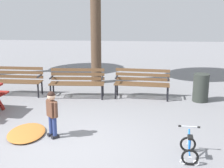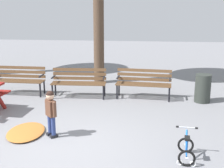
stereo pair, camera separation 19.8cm
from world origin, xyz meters
name	(u,v)px [view 1 (the left image)]	position (x,y,z in m)	size (l,w,h in m)	color
ground	(63,147)	(0.00, 0.00, 0.00)	(36.00, 36.00, 0.00)	gray
park_bench_far_left	(16,78)	(-2.24, 3.46, 0.51)	(1.61, 0.48, 0.85)	brown
park_bench_left	(77,80)	(-0.34, 3.36, 0.51)	(1.62, 0.53, 0.85)	brown
park_bench_right	(142,81)	(1.57, 3.44, 0.51)	(1.63, 0.58, 0.85)	brown
child_standing	(52,111)	(-0.31, 0.47, 0.58)	(0.29, 0.29, 0.99)	navy
kids_bicycle	(189,148)	(2.37, -0.24, 0.20)	(0.40, 0.58, 0.54)	black
leaf_pile	(27,133)	(-0.91, 0.55, 0.04)	(1.12, 0.78, 0.07)	#B26B2D
trash_bin	(201,88)	(3.23, 3.25, 0.40)	(0.44, 0.44, 0.80)	#2D332D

